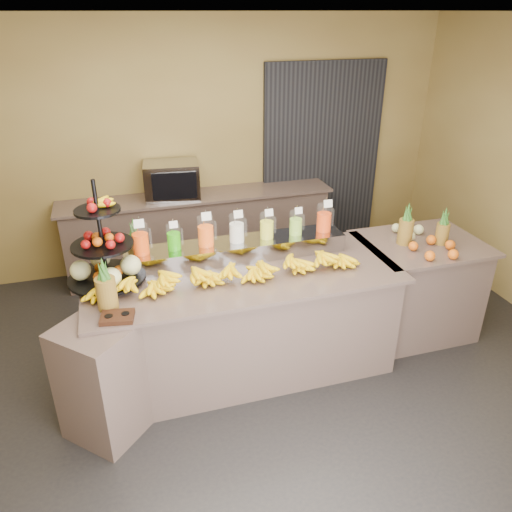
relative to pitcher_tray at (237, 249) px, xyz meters
name	(u,v)px	position (x,y,z in m)	size (l,w,h in m)	color
ground	(255,388)	(-0.02, -0.58, -1.01)	(6.00, 6.00, 0.00)	black
room_envelope	(249,139)	(0.17, 0.21, 0.87)	(6.04, 5.02, 2.82)	olive
buffet_counter	(232,326)	(-0.14, -0.32, -0.54)	(2.75, 1.25, 0.93)	gray
right_counter	(415,286)	(1.68, -0.18, -0.54)	(1.08, 0.88, 0.93)	gray
back_ledge	(200,232)	(-0.02, 1.67, -0.54)	(3.10, 0.55, 0.93)	gray
pitcher_tray	(237,249)	(0.00, 0.00, 0.00)	(1.85, 0.30, 0.15)	gray
juice_pitcher_orange_a	(140,241)	(-0.78, 0.00, 0.18)	(0.13, 0.14, 0.32)	silver
juice_pitcher_green	(174,239)	(-0.52, 0.00, 0.17)	(0.11, 0.12, 0.27)	silver
juice_pitcher_orange_b	(206,233)	(-0.26, 0.00, 0.18)	(0.13, 0.14, 0.32)	silver
juice_pitcher_milk	(237,230)	(0.00, 0.00, 0.18)	(0.13, 0.13, 0.31)	silver
juice_pitcher_lemon	(267,227)	(0.26, 0.00, 0.17)	(0.12, 0.12, 0.29)	silver
juice_pitcher_lime	(296,224)	(0.52, 0.00, 0.17)	(0.11, 0.12, 0.27)	silver
juice_pitcher_orange_c	(324,219)	(0.78, 0.00, 0.18)	(0.13, 0.13, 0.31)	silver
banana_heap	(229,269)	(-0.15, -0.34, 0.01)	(2.16, 0.20, 0.18)	yellow
fruit_stand	(110,257)	(-1.03, -0.13, 0.14)	(0.65, 0.65, 0.82)	black
condiment_caddy	(117,317)	(-1.02, -0.67, -0.06)	(0.22, 0.16, 0.03)	black
pineapple_left_a	(106,290)	(-1.07, -0.51, 0.07)	(0.14, 0.14, 0.40)	brown
pineapple_left_b	(136,247)	(-0.82, 0.14, 0.07)	(0.13, 0.13, 0.40)	brown
right_fruit_pile	(428,241)	(1.64, -0.30, 0.00)	(0.43, 0.42, 0.23)	brown
oven_warmer	(172,180)	(-0.30, 1.67, 0.12)	(0.59, 0.41, 0.39)	gray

